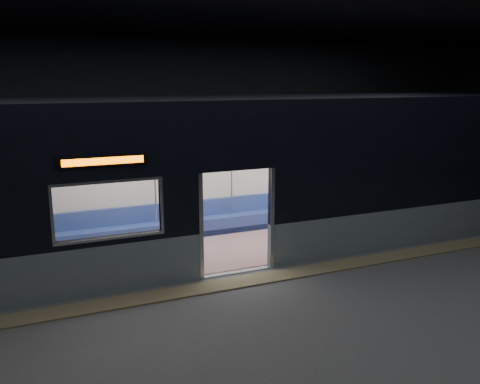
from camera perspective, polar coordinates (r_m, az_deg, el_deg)
station_floor at (r=9.23m, az=2.25°, el=-11.26°), size 24.00×14.00×0.01m
station_envelope at (r=8.45m, az=2.47°, el=12.15°), size 24.00×14.00×5.00m
tactile_strip at (r=9.68m, az=0.83°, el=-9.96°), size 22.80×0.50×0.03m
metro_car at (r=10.96m, az=-3.41°, el=2.67°), size 18.00×3.04×3.35m
passenger at (r=13.60m, az=9.33°, el=-0.04°), size 0.44×0.71×1.37m
handbag at (r=13.44m, az=9.77°, el=-0.75°), size 0.31×0.29×0.13m
transit_map at (r=14.55m, az=13.63°, el=3.23°), size 0.94×0.03×0.61m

